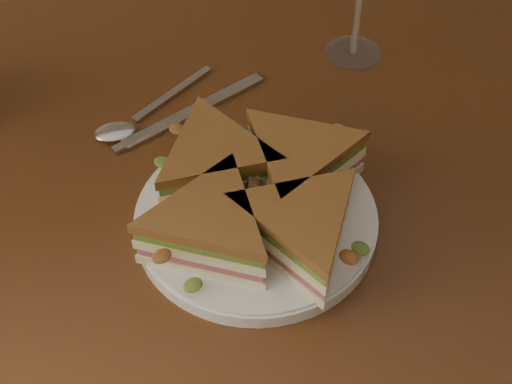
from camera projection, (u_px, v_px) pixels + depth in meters
table at (252, 207)px, 0.89m from camera, size 1.20×0.80×0.75m
plate at (256, 219)px, 0.74m from camera, size 0.25×0.25×0.02m
sandwich_wedges at (256, 195)px, 0.71m from camera, size 0.31×0.31×0.06m
crisps_mound at (256, 198)px, 0.71m from camera, size 0.09×0.09×0.05m
spoon at (130, 122)px, 0.84m from camera, size 0.16×0.11×0.01m
knife at (186, 115)px, 0.85m from camera, size 0.20×0.09×0.00m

